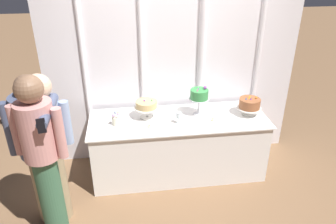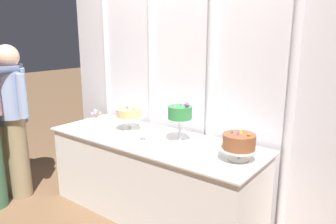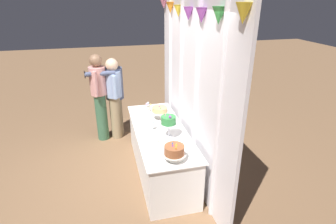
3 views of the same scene
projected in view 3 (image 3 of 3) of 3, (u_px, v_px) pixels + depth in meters
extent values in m
plane|color=#846042|center=(154.00, 171.00, 4.38)|extent=(24.00, 24.00, 0.00)
cube|color=white|center=(190.00, 86.00, 3.94)|extent=(3.14, 0.04, 2.84)
cylinder|color=white|center=(171.00, 68.00, 4.88)|extent=(0.06, 0.06, 2.84)
cylinder|color=white|center=(181.00, 79.00, 4.27)|extent=(0.07, 0.07, 2.84)
cylinder|color=white|center=(197.00, 94.00, 3.62)|extent=(0.10, 0.10, 2.84)
cylinder|color=white|center=(219.00, 116.00, 2.97)|extent=(0.06, 0.06, 2.84)
cone|color=pink|center=(164.00, 3.00, 4.78)|extent=(0.14, 0.14, 0.17)
cone|color=orange|center=(170.00, 7.00, 4.37)|extent=(0.14, 0.14, 0.17)
cone|color=yellow|center=(178.00, 11.00, 3.95)|extent=(0.14, 0.14, 0.17)
cone|color=purple|center=(189.00, 14.00, 3.52)|extent=(0.14, 0.14, 0.17)
cone|color=purple|center=(201.00, 15.00, 3.09)|extent=(0.14, 0.14, 0.17)
cone|color=green|center=(219.00, 15.00, 2.65)|extent=(0.14, 0.14, 0.17)
cone|color=yellow|center=(243.00, 13.00, 2.20)|extent=(0.14, 0.14, 0.17)
cube|color=white|center=(160.00, 151.00, 4.25)|extent=(2.05, 0.71, 0.74)
cube|color=white|center=(160.00, 130.00, 4.10)|extent=(2.10, 0.76, 0.01)
cylinder|color=silver|center=(160.00, 119.00, 4.44)|extent=(0.16, 0.16, 0.01)
cylinder|color=silver|center=(160.00, 115.00, 4.42)|extent=(0.03, 0.03, 0.12)
cylinder|color=silver|center=(160.00, 112.00, 4.39)|extent=(0.29, 0.29, 0.01)
cylinder|color=#DBB775|center=(160.00, 109.00, 4.37)|extent=(0.25, 0.25, 0.08)
cone|color=green|center=(161.00, 108.00, 4.30)|extent=(0.02, 0.02, 0.03)
sphere|color=purple|center=(159.00, 106.00, 4.37)|extent=(0.02, 0.02, 0.02)
cylinder|color=silver|center=(168.00, 136.00, 3.89)|extent=(0.13, 0.13, 0.01)
cylinder|color=silver|center=(168.00, 130.00, 3.84)|extent=(0.03, 0.03, 0.19)
cylinder|color=silver|center=(168.00, 124.00, 3.80)|extent=(0.24, 0.24, 0.01)
cylinder|color=#388E47|center=(168.00, 120.00, 3.78)|extent=(0.21, 0.21, 0.11)
sphere|color=purple|center=(170.00, 117.00, 3.69)|extent=(0.04, 0.04, 0.04)
cone|color=purple|center=(170.00, 115.00, 3.76)|extent=(0.02, 0.02, 0.03)
cone|color=pink|center=(165.00, 115.00, 3.77)|extent=(0.02, 0.02, 0.03)
cylinder|color=silver|center=(174.00, 160.00, 3.33)|extent=(0.16, 0.16, 0.01)
cylinder|color=silver|center=(174.00, 157.00, 3.32)|extent=(0.02, 0.02, 0.07)
cylinder|color=silver|center=(174.00, 154.00, 3.30)|extent=(0.29, 0.29, 0.01)
cylinder|color=#995633|center=(174.00, 150.00, 3.28)|extent=(0.25, 0.25, 0.11)
sphere|color=orange|center=(176.00, 148.00, 3.18)|extent=(0.02, 0.02, 0.02)
cone|color=yellow|center=(176.00, 144.00, 3.25)|extent=(0.03, 0.03, 0.04)
cone|color=blue|center=(172.00, 143.00, 3.30)|extent=(0.02, 0.02, 0.03)
cone|color=purple|center=(173.00, 145.00, 3.24)|extent=(0.02, 0.02, 0.03)
cylinder|color=silver|center=(152.00, 130.00, 4.09)|extent=(0.06, 0.06, 0.00)
cylinder|color=silver|center=(152.00, 127.00, 4.07)|extent=(0.01, 0.01, 0.07)
cylinder|color=silver|center=(152.00, 123.00, 4.05)|extent=(0.06, 0.06, 0.07)
cylinder|color=beige|center=(148.00, 109.00, 4.72)|extent=(0.07, 0.07, 0.10)
sphere|color=#E5C666|center=(151.00, 105.00, 4.67)|extent=(0.03, 0.03, 0.03)
sphere|color=#CC9EC6|center=(147.00, 104.00, 4.71)|extent=(0.03, 0.03, 0.03)
sphere|color=silver|center=(148.00, 103.00, 4.67)|extent=(0.04, 0.04, 0.04)
sphere|color=#CC9EC6|center=(147.00, 104.00, 4.64)|extent=(0.03, 0.03, 0.03)
sphere|color=#CC9EC6|center=(147.00, 104.00, 4.70)|extent=(0.04, 0.04, 0.04)
cylinder|color=beige|center=(146.00, 120.00, 4.38)|extent=(0.04, 0.04, 0.02)
sphere|color=#F9CC4C|center=(146.00, 119.00, 4.37)|extent=(0.01, 0.01, 0.01)
cylinder|color=beige|center=(159.00, 142.00, 3.73)|extent=(0.05, 0.05, 0.02)
sphere|color=#F9CC4C|center=(159.00, 141.00, 3.72)|extent=(0.01, 0.01, 0.01)
cylinder|color=#9E8966|center=(116.00, 117.00, 5.29)|extent=(0.23, 0.23, 0.87)
cylinder|color=#93ADD6|center=(113.00, 84.00, 5.02)|extent=(0.31, 0.31, 0.49)
sphere|color=beige|center=(112.00, 65.00, 4.87)|extent=(0.23, 0.23, 0.23)
cylinder|color=#93ADD6|center=(112.00, 82.00, 5.19)|extent=(0.08, 0.08, 0.43)
cylinder|color=#93ADD6|center=(115.00, 87.00, 4.86)|extent=(0.08, 0.08, 0.43)
cylinder|color=#9E8966|center=(117.00, 116.00, 5.40)|extent=(0.28, 0.28, 0.80)
cylinder|color=#4C5675|center=(114.00, 83.00, 5.12)|extent=(0.39, 0.39, 0.60)
sphere|color=#846047|center=(112.00, 63.00, 4.96)|extent=(0.19, 0.19, 0.19)
cylinder|color=#4C5675|center=(112.00, 80.00, 5.31)|extent=(0.08, 0.08, 0.53)
cylinder|color=#4C5675|center=(100.00, 74.00, 4.78)|extent=(0.08, 0.53, 0.08)
cube|color=black|center=(85.00, 75.00, 4.72)|extent=(0.06, 0.02, 0.12)
cylinder|color=#3D6B4C|center=(102.00, 117.00, 5.21)|extent=(0.27, 0.27, 0.94)
cylinder|color=#D6938E|center=(98.00, 81.00, 4.92)|extent=(0.37, 0.37, 0.52)
sphere|color=#846047|center=(96.00, 60.00, 4.77)|extent=(0.23, 0.23, 0.23)
cube|color=#334284|center=(90.00, 80.00, 4.88)|extent=(0.04, 0.02, 0.33)
cylinder|color=#D6938E|center=(101.00, 78.00, 5.10)|extent=(0.08, 0.08, 0.46)
cylinder|color=#D6938E|center=(95.00, 84.00, 4.75)|extent=(0.08, 0.08, 0.46)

